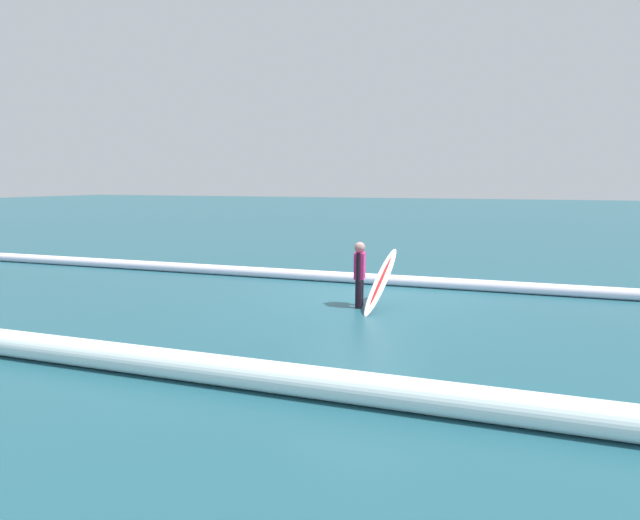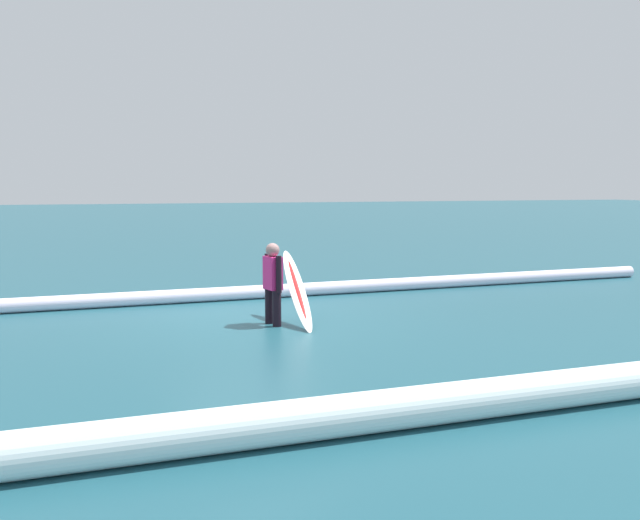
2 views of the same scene
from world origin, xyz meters
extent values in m
plane|color=#1E4F5C|center=(0.00, 0.00, 0.00)|extent=(144.91, 144.91, 0.00)
cylinder|color=black|center=(-0.15, 0.48, 0.29)|extent=(0.14, 0.14, 0.58)
cylinder|color=black|center=(-0.20, 0.76, 0.29)|extent=(0.14, 0.14, 0.58)
cube|color=#D82672|center=(-0.18, 0.62, 0.85)|extent=(0.26, 0.37, 0.53)
sphere|color=gray|center=(-0.18, 0.62, 1.21)|extent=(0.22, 0.22, 0.22)
cylinder|color=black|center=(-0.14, 0.41, 0.85)|extent=(0.09, 0.14, 0.59)
cylinder|color=black|center=(-0.22, 0.83, 0.85)|extent=(0.09, 0.10, 0.59)
ellipsoid|color=white|center=(-0.60, 0.54, 0.55)|extent=(0.38, 1.77, 1.13)
ellipsoid|color=red|center=(-0.60, 0.54, 0.55)|extent=(0.19, 1.42, 0.91)
cylinder|color=white|center=(1.27, -1.94, 0.13)|extent=(22.47, 0.79, 0.27)
cylinder|color=white|center=(-1.03, 5.60, 0.19)|extent=(15.52, 0.65, 0.38)
camera|label=1|loc=(-3.65, 11.70, 2.54)|focal=32.66mm
camera|label=2|loc=(2.66, 11.26, 2.25)|focal=38.90mm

